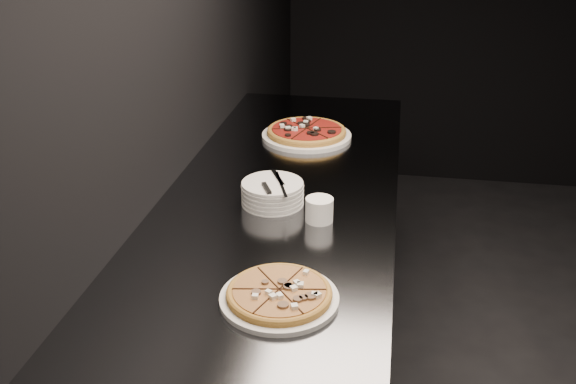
% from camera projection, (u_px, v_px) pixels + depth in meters
% --- Properties ---
extents(wall_left, '(0.02, 5.00, 2.80)m').
position_uv_depth(wall_left, '(145.00, 48.00, 1.82)').
color(wall_left, black).
rests_on(wall_left, floor).
extents(counter, '(0.74, 2.44, 0.92)m').
position_uv_depth(counter, '(276.00, 330.00, 2.16)').
color(counter, '#595B60').
rests_on(counter, floor).
extents(pizza_mushroom, '(0.29, 0.29, 0.03)m').
position_uv_depth(pizza_mushroom, '(279.00, 295.00, 1.51)').
color(pizza_mushroom, white).
rests_on(pizza_mushroom, counter).
extents(pizza_tomato, '(0.38, 0.38, 0.04)m').
position_uv_depth(pizza_tomato, '(307.00, 133.00, 2.53)').
color(pizza_tomato, white).
rests_on(pizza_tomato, counter).
extents(plate_stack, '(0.19, 0.19, 0.07)m').
position_uv_depth(plate_stack, '(273.00, 193.00, 1.99)').
color(plate_stack, white).
rests_on(plate_stack, counter).
extents(cutlery, '(0.08, 0.20, 0.01)m').
position_uv_depth(cutlery, '(274.00, 184.00, 1.95)').
color(cutlery, '#BABCC2').
rests_on(cutlery, plate_stack).
extents(ramekin, '(0.08, 0.08, 0.07)m').
position_uv_depth(ramekin, '(319.00, 209.00, 1.88)').
color(ramekin, white).
rests_on(ramekin, counter).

